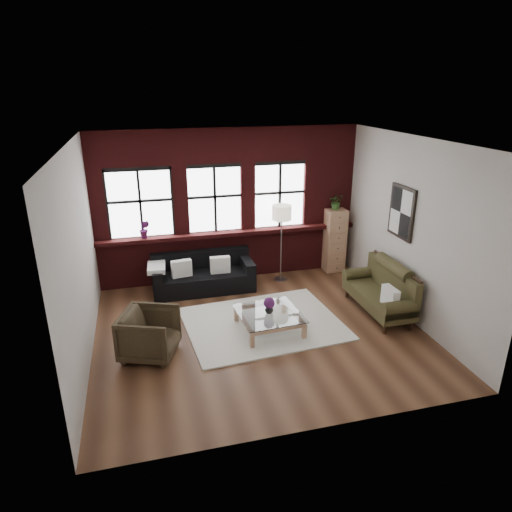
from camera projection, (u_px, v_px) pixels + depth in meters
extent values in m
plane|color=#4C2C1B|center=(259.00, 330.00, 7.90)|extent=(5.50, 5.50, 0.00)
plane|color=white|center=(260.00, 142.00, 6.76)|extent=(5.50, 5.50, 0.00)
plane|color=beige|center=(229.00, 205.00, 9.59)|extent=(5.50, 0.00, 5.50)
plane|color=beige|center=(318.00, 315.00, 5.07)|extent=(5.50, 0.00, 5.50)
plane|color=beige|center=(78.00, 259.00, 6.68)|extent=(0.00, 5.00, 5.00)
plane|color=beige|center=(411.00, 230.00, 7.98)|extent=(0.00, 5.00, 5.00)
cube|color=#4A1113|center=(231.00, 233.00, 9.65)|extent=(5.50, 0.30, 0.08)
cube|color=silver|center=(263.00, 323.00, 8.10)|extent=(2.83, 2.30, 0.03)
cube|color=white|center=(182.00, 268.00, 9.06)|extent=(0.42, 0.20, 0.34)
cube|color=white|center=(220.00, 265.00, 9.25)|extent=(0.40, 0.15, 0.34)
cube|color=white|center=(390.00, 297.00, 7.84)|extent=(0.15, 0.38, 0.34)
imported|color=#2F2517|center=(150.00, 334.00, 7.05)|extent=(1.06, 1.04, 0.75)
imported|color=#B2B2B2|center=(269.00, 309.00, 7.75)|extent=(0.19, 0.19, 0.15)
sphere|color=#5C205D|center=(269.00, 303.00, 7.71)|extent=(0.19, 0.19, 0.19)
cube|color=tan|center=(334.00, 240.00, 10.23)|extent=(0.44, 0.44, 1.42)
imported|color=#2D5923|center=(336.00, 202.00, 9.92)|extent=(0.38, 0.36, 0.34)
imported|color=#5C205D|center=(145.00, 229.00, 9.13)|extent=(0.25, 0.23, 0.38)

